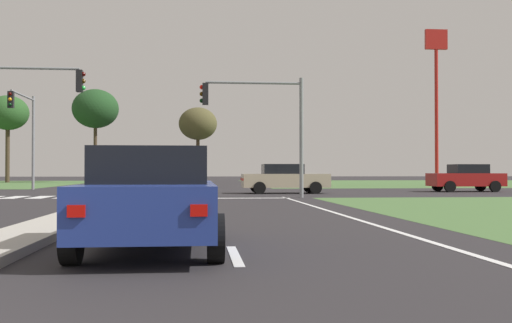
{
  "coord_description": "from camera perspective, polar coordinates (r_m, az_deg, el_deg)",
  "views": [
    {
      "loc": [
        2.99,
        -3.01,
        1.19
      ],
      "look_at": [
        6.15,
        29.59,
        1.72
      ],
      "focal_mm": 41.89,
      "sensor_mm": 36.0,
      "label": 1
    }
  ],
  "objects": [
    {
      "name": "pedestrian_at_median",
      "position": [
        43.12,
        -9.85,
        -0.83
      ],
      "size": [
        0.34,
        0.34,
        1.82
      ],
      "rotation": [
        0.0,
        0.0,
        0.39
      ],
      "color": "#335184",
      "rests_on": "median_island_far"
    },
    {
      "name": "treeline_second",
      "position": [
        67.57,
        -22.61,
        4.26
      ],
      "size": [
        4.25,
        4.25,
        9.09
      ],
      "color": "#423323",
      "rests_on": "ground"
    },
    {
      "name": "fastfood_pole_sign",
      "position": [
        50.59,
        16.82,
        8.11
      ],
      "size": [
        1.8,
        0.4,
        12.58
      ],
      "color": "red",
      "rests_on": "ground"
    },
    {
      "name": "crosswalk_bar_seventh",
      "position": [
        27.95,
        -10.66,
        -3.33
      ],
      "size": [
        0.7,
        2.8,
        0.01
      ],
      "primitive_type": "cube",
      "color": "silver",
      "rests_on": "ground"
    },
    {
      "name": "ground_plane",
      "position": [
        33.17,
        -10.72,
        -2.96
      ],
      "size": [
        200.0,
        200.0,
        0.0
      ],
      "primitive_type": "plane",
      "color": "#282628"
    },
    {
      "name": "crosswalk_bar_second",
      "position": [
        29.03,
        -22.06,
        -3.19
      ],
      "size": [
        0.7,
        2.8,
        0.01
      ],
      "primitive_type": "cube",
      "color": "silver",
      "rests_on": "ground"
    },
    {
      "name": "crosswalk_bar_third",
      "position": [
        28.72,
        -19.86,
        -3.23
      ],
      "size": [
        0.7,
        2.8,
        0.01
      ],
      "primitive_type": "cube",
      "color": "silver",
      "rests_on": "ground"
    },
    {
      "name": "treeline_third",
      "position": [
        66.17,
        -15.08,
        4.86
      ],
      "size": [
        4.89,
        4.89,
        9.94
      ],
      "color": "#423323",
      "rests_on": "ground"
    },
    {
      "name": "median_island_far",
      "position": [
        58.1,
        -8.5,
        -2.02
      ],
      "size": [
        1.2,
        36.0,
        0.14
      ],
      "primitive_type": "cube",
      "color": "gray",
      "rests_on": "ground"
    },
    {
      "name": "crosswalk_bar_fifth",
      "position": [
        28.25,
        -15.32,
        -3.29
      ],
      "size": [
        0.7,
        2.8,
        0.01
      ],
      "primitive_type": "cube",
      "color": "silver",
      "rests_on": "ground"
    },
    {
      "name": "lane_dash_fourth",
      "position": [
        26.37,
        -4.43,
        -3.49
      ],
      "size": [
        0.14,
        2.0,
        0.01
      ],
      "primitive_type": "cube",
      "color": "silver",
      "rests_on": "ground"
    },
    {
      "name": "edge_line_right",
      "position": [
        15.55,
        8.9,
        -5.27
      ],
      "size": [
        0.14,
        24.0,
        0.01
      ],
      "primitive_type": "cube",
      "color": "silver",
      "rests_on": "ground"
    },
    {
      "name": "lane_dash_second",
      "position": [
        14.4,
        -3.5,
        -5.63
      ],
      "size": [
        0.14,
        2.0,
        0.01
      ],
      "primitive_type": "cube",
      "color": "silver",
      "rests_on": "ground"
    },
    {
      "name": "lane_dash_third",
      "position": [
        20.38,
        -4.11,
        -4.25
      ],
      "size": [
        0.14,
        2.0,
        0.01
      ],
      "primitive_type": "cube",
      "color": "silver",
      "rests_on": "ground"
    },
    {
      "name": "car_teal_near",
      "position": [
        64.42,
        -10.17,
        -1.24
      ],
      "size": [
        1.97,
        4.45,
        1.6
      ],
      "rotation": [
        0.0,
        0.0,
        3.14
      ],
      "color": "#19565B",
      "rests_on": "ground"
    },
    {
      "name": "crosswalk_bar_fourth",
      "position": [
        28.46,
        -17.61,
        -3.26
      ],
      "size": [
        0.7,
        2.8,
        0.01
      ],
      "primitive_type": "cube",
      "color": "silver",
      "rests_on": "ground"
    },
    {
      "name": "lane_dash_near",
      "position": [
        8.44,
        -2.04,
        -8.97
      ],
      "size": [
        0.14,
        2.0,
        0.01
      ],
      "primitive_type": "cube",
      "color": "silver",
      "rests_on": "ground"
    },
    {
      "name": "car_blue_second",
      "position": [
        9.15,
        -9.83,
        -3.44
      ],
      "size": [
        2.04,
        4.46,
        1.53
      ],
      "color": "navy",
      "rests_on": "ground"
    },
    {
      "name": "treeline_fourth",
      "position": [
        62.54,
        -5.57,
        3.58
      ],
      "size": [
        3.98,
        3.98,
        7.83
      ],
      "color": "#423323",
      "rests_on": "ground"
    },
    {
      "name": "crosswalk_bar_sixth",
      "position": [
        28.07,
        -13.01,
        -3.31
      ],
      "size": [
        0.7,
        2.8,
        0.01
      ],
      "primitive_type": "cube",
      "color": "silver",
      "rests_on": "ground"
    },
    {
      "name": "stop_bar_near",
      "position": [
        26.05,
        -3.76,
        -3.52
      ],
      "size": [
        6.4,
        0.5,
        0.01
      ],
      "primitive_type": "cube",
      "color": "silver",
      "rests_on": "ground"
    },
    {
      "name": "car_red_third",
      "position": [
        36.62,
        19.43,
        -1.47
      ],
      "size": [
        4.18,
        1.97,
        1.58
      ],
      "rotation": [
        0.0,
        0.0,
        1.57
      ],
      "color": "#A31919",
      "rests_on": "ground"
    },
    {
      "name": "car_beige_fourth",
      "position": [
        31.92,
        2.74,
        -1.62
      ],
      "size": [
        4.64,
        2.04,
        1.56
      ],
      "rotation": [
        0.0,
        0.0,
        -1.57
      ],
      "color": "#BCAD8E",
      "rests_on": "ground"
    },
    {
      "name": "traffic_signal_far_left",
      "position": [
        39.42,
        -21.15,
        3.45
      ],
      "size": [
        0.32,
        5.02,
        6.02
      ],
      "color": "gray",
      "rests_on": "ground"
    },
    {
      "name": "grass_verge_far_right",
      "position": [
        61.77,
        15.84,
        -1.99
      ],
      "size": [
        35.0,
        35.0,
        0.01
      ],
      "primitive_type": "cube",
      "color": "#476B38",
      "rests_on": "ground"
    },
    {
      "name": "median_island_near",
      "position": [
        14.37,
        -17.61,
        -5.34
      ],
      "size": [
        1.2,
        22.0,
        0.14
      ],
      "primitive_type": "cube",
      "color": "#ADA89E",
      "rests_on": "ground"
    },
    {
      "name": "traffic_signal_near_right",
      "position": [
        26.69,
        0.73,
        4.51
      ],
      "size": [
        4.65,
        0.32,
        5.38
      ],
      "color": "gray",
      "rests_on": "ground"
    }
  ]
}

